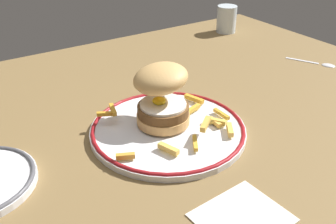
{
  "coord_description": "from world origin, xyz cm",
  "views": [
    {
      "loc": [
        -38.91,
        -56.37,
        39.78
      ],
      "look_at": [
        -5.23,
        -4.88,
        4.6
      ],
      "focal_mm": 40.31,
      "sensor_mm": 36.0,
      "label": 1
    }
  ],
  "objects_px": {
    "burger": "(162,94)",
    "napkin": "(242,217)",
    "spoon": "(323,63)",
    "water_glass": "(226,21)",
    "dinner_plate": "(168,129)"
  },
  "relations": [
    {
      "from": "water_glass",
      "to": "dinner_plate",
      "type": "bearing_deg",
      "value": -140.44
    },
    {
      "from": "burger",
      "to": "napkin",
      "type": "xyz_separation_m",
      "value": [
        -0.04,
        -0.27,
        -0.07
      ]
    },
    {
      "from": "dinner_plate",
      "to": "burger",
      "type": "bearing_deg",
      "value": 82.89
    },
    {
      "from": "burger",
      "to": "napkin",
      "type": "bearing_deg",
      "value": -97.87
    },
    {
      "from": "spoon",
      "to": "napkin",
      "type": "xyz_separation_m",
      "value": [
        -0.57,
        -0.3,
        -0.0
      ]
    },
    {
      "from": "dinner_plate",
      "to": "napkin",
      "type": "relative_size",
      "value": 2.42
    },
    {
      "from": "water_glass",
      "to": "napkin",
      "type": "xyz_separation_m",
      "value": [
        -0.54,
        -0.67,
        -0.04
      ]
    },
    {
      "from": "burger",
      "to": "spoon",
      "type": "height_order",
      "value": "burger"
    },
    {
      "from": "burger",
      "to": "water_glass",
      "type": "bearing_deg",
      "value": 37.86
    },
    {
      "from": "spoon",
      "to": "dinner_plate",
      "type": "bearing_deg",
      "value": -174.26
    },
    {
      "from": "burger",
      "to": "dinner_plate",
      "type": "bearing_deg",
      "value": -97.11
    },
    {
      "from": "water_glass",
      "to": "spoon",
      "type": "height_order",
      "value": "water_glass"
    },
    {
      "from": "dinner_plate",
      "to": "napkin",
      "type": "height_order",
      "value": "dinner_plate"
    },
    {
      "from": "water_glass",
      "to": "spoon",
      "type": "bearing_deg",
      "value": -85.05
    },
    {
      "from": "burger",
      "to": "napkin",
      "type": "relative_size",
      "value": 1.13
    }
  ]
}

